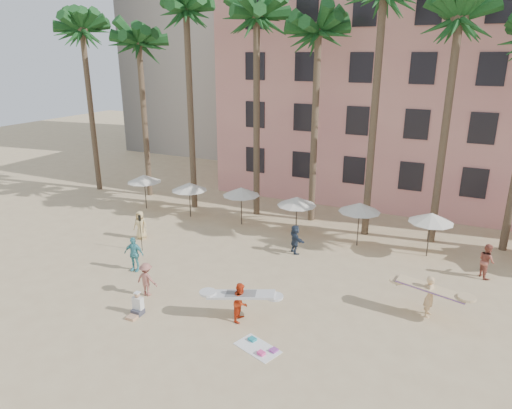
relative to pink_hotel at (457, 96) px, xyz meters
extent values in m
plane|color=#D1B789|center=(-7.00, -26.00, -8.00)|extent=(120.00, 120.00, 0.00)
cube|color=#F0A092|center=(0.00, 0.00, 0.00)|extent=(35.00, 14.00, 16.00)
cylinder|color=brown|center=(-27.00, -11.00, -1.50)|extent=(0.44, 0.44, 13.00)
cylinder|color=brown|center=(-22.00, -10.50, -2.00)|extent=(0.44, 0.44, 12.00)
cylinder|color=brown|center=(-17.00, -11.50, -1.00)|extent=(0.44, 0.44, 14.00)
cylinder|color=brown|center=(-12.00, -11.00, -1.25)|extent=(0.44, 0.44, 13.50)
cylinder|color=brown|center=(-8.00, -10.50, -1.75)|extent=(0.44, 0.44, 12.50)
cylinder|color=brown|center=(-4.00, -11.50, -0.75)|extent=(0.44, 0.44, 14.50)
cylinder|color=brown|center=(0.00, -11.00, -1.50)|extent=(0.44, 0.44, 13.00)
cylinder|color=#332B23|center=(-20.00, -13.50, -6.75)|extent=(0.07, 0.07, 2.50)
cone|color=silver|center=(-20.00, -13.50, -5.65)|extent=(2.50, 2.50, 0.55)
cylinder|color=#332B23|center=(-16.00, -13.60, -6.80)|extent=(0.07, 0.07, 2.40)
cone|color=silver|center=(-16.00, -13.60, -5.75)|extent=(2.50, 2.50, 0.55)
cylinder|color=#332B23|center=(-12.00, -13.40, -6.75)|extent=(0.07, 0.07, 2.50)
cone|color=silver|center=(-12.00, -13.40, -5.65)|extent=(2.50, 2.50, 0.55)
cylinder|color=#332B23|center=(-8.00, -13.50, -6.80)|extent=(0.07, 0.07, 2.40)
cone|color=silver|center=(-8.00, -13.50, -5.75)|extent=(2.50, 2.50, 0.55)
cylinder|color=#332B23|center=(-4.00, -13.60, -6.70)|extent=(0.07, 0.07, 2.60)
cone|color=silver|center=(-4.00, -13.60, -5.55)|extent=(2.50, 2.50, 0.55)
cylinder|color=#332B23|center=(0.00, -13.40, -6.75)|extent=(0.07, 0.07, 2.50)
cone|color=silver|center=(0.00, -13.40, -5.65)|extent=(2.50, 2.50, 0.55)
cube|color=white|center=(-5.12, -25.44, -7.99)|extent=(2.03, 1.55, 0.02)
cube|color=teal|center=(-5.53, -25.09, -7.93)|extent=(0.37, 0.34, 0.10)
cube|color=#FF4697|center=(-4.81, -25.77, -7.92)|extent=(0.34, 0.30, 0.12)
cube|color=purple|center=(-4.46, -25.36, -7.94)|extent=(0.35, 0.37, 0.08)
imported|color=#E1B47E|center=(0.72, -20.03, -7.05)|extent=(0.49, 0.72, 1.91)
cube|color=#D6B786|center=(0.72, -20.03, -6.66)|extent=(2.98, 1.09, 0.35)
imported|color=red|center=(-6.65, -23.89, -7.12)|extent=(0.75, 0.92, 1.76)
cube|color=silver|center=(-6.65, -23.89, -6.77)|extent=(3.01, 1.63, 0.30)
imported|color=#AA665A|center=(-11.72, -23.92, -7.16)|extent=(1.11, 0.67, 1.67)
imported|color=#D7BA79|center=(-16.56, -18.37, -7.09)|extent=(0.99, 0.74, 1.83)
imported|color=#2E3B50|center=(-7.03, -16.27, -7.13)|extent=(1.49, 1.51, 1.73)
imported|color=#A75745|center=(3.00, -14.86, -7.08)|extent=(1.05, 1.13, 1.85)
imported|color=#4EADB8|center=(-14.01, -22.07, -7.05)|extent=(1.18, 0.64, 1.91)
cylinder|color=black|center=(-15.32, -19.85, -6.95)|extent=(0.04, 0.04, 2.10)
cube|color=black|center=(-15.32, -19.85, -5.95)|extent=(0.18, 0.03, 0.35)
cube|color=#3F3F4C|center=(-11.02, -25.49, -7.87)|extent=(0.47, 0.44, 0.25)
cube|color=tan|center=(-11.02, -25.86, -7.94)|extent=(0.42, 0.47, 0.13)
cube|color=white|center=(-11.02, -25.44, -7.48)|extent=(0.46, 0.27, 0.58)
sphere|color=tan|center=(-11.02, -25.44, -7.06)|extent=(0.25, 0.25, 0.25)
camera|label=1|loc=(1.41, -39.36, 3.10)|focal=32.00mm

